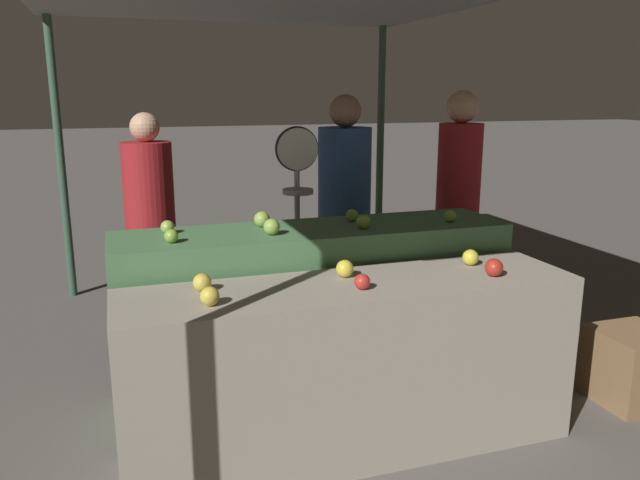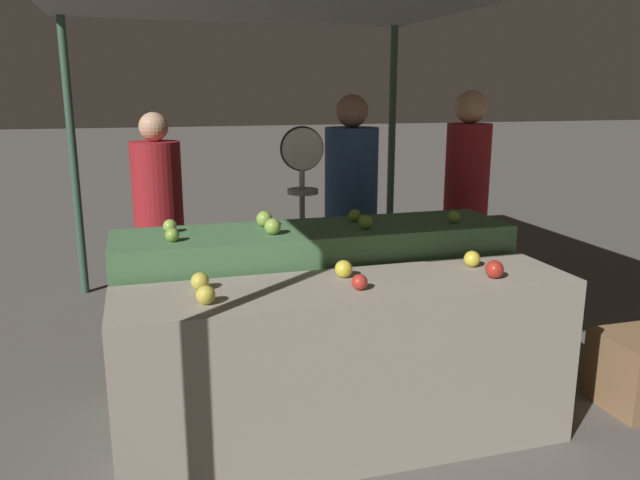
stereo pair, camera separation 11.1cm
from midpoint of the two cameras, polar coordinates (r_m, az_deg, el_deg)
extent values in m
plane|color=#59544F|center=(3.34, 3.66, -18.33)|extent=(60.00, 60.00, 0.00)
cylinder|color=#33513D|center=(5.73, -21.09, 6.77)|extent=(0.07, 0.07, 2.36)
cylinder|color=#33513D|center=(6.22, 7.06, 8.01)|extent=(0.07, 0.07, 2.36)
cube|color=gray|center=(3.13, 3.78, -11.59)|extent=(2.22, 0.55, 0.86)
cube|color=#4C7A4C|center=(3.63, 0.54, -6.70)|extent=(2.22, 0.55, 1.01)
sphere|color=gold|center=(2.71, -9.25, -4.99)|extent=(0.08, 0.08, 0.08)
sphere|color=#B72D23|center=(2.88, 4.74, -3.86)|extent=(0.08, 0.08, 0.08)
sphere|color=#AD281E|center=(3.18, 16.63, -2.59)|extent=(0.09, 0.09, 0.09)
sphere|color=gold|center=(2.91, -9.84, -3.74)|extent=(0.08, 0.08, 0.08)
sphere|color=gold|center=(3.06, 3.20, -2.66)|extent=(0.09, 0.09, 0.09)
sphere|color=gold|center=(3.35, 14.65, -1.68)|extent=(0.08, 0.08, 0.08)
sphere|color=#84AD3D|center=(3.23, -12.41, 0.45)|extent=(0.07, 0.07, 0.07)
sphere|color=#8EB247|center=(3.32, -3.40, 1.24)|extent=(0.09, 0.09, 0.09)
sphere|color=#7AA338|center=(3.46, 5.10, 1.65)|extent=(0.08, 0.08, 0.08)
sphere|color=#84AD3D|center=(3.70, 12.98, 2.06)|extent=(0.07, 0.07, 0.07)
sphere|color=#8EB247|center=(3.44, -12.67, 1.26)|extent=(0.07, 0.07, 0.07)
sphere|color=#8EB247|center=(3.52, -4.22, 1.94)|extent=(0.09, 0.09, 0.09)
sphere|color=#7AA338|center=(3.65, 4.09, 2.24)|extent=(0.07, 0.07, 0.07)
cylinder|color=#99999E|center=(4.14, -0.85, -1.16)|extent=(0.04, 0.04, 1.43)
cylinder|color=black|center=(4.01, -0.86, 8.35)|extent=(0.29, 0.01, 0.29)
cylinder|color=silver|center=(4.00, -0.81, 8.33)|extent=(0.26, 0.02, 0.26)
cylinder|color=#99999E|center=(4.02, -0.80, 5.46)|extent=(0.01, 0.01, 0.14)
cylinder|color=#99999E|center=(4.03, -0.79, 4.47)|extent=(0.20, 0.20, 0.03)
cube|color=#2D2D38|center=(4.64, 3.46, -3.52)|extent=(0.30, 0.20, 0.81)
cylinder|color=#2D4C84|center=(4.48, 3.60, 5.75)|extent=(0.42, 0.42, 0.70)
sphere|color=#936B51|center=(4.44, 3.69, 11.70)|extent=(0.23, 0.23, 0.23)
cube|color=#2D2D38|center=(4.84, 13.47, -3.09)|extent=(0.28, 0.24, 0.82)
cylinder|color=maroon|center=(4.68, 13.98, 5.94)|extent=(0.43, 0.43, 0.71)
sphere|color=tan|center=(4.65, 14.32, 11.71)|extent=(0.23, 0.23, 0.23)
cube|color=#2D2D38|center=(4.92, -13.57, -3.24)|extent=(0.27, 0.17, 0.75)
cylinder|color=maroon|center=(4.77, -14.03, 4.83)|extent=(0.37, 0.37, 0.65)
sphere|color=tan|center=(4.73, -14.32, 10.00)|extent=(0.21, 0.21, 0.21)
cube|color=olive|center=(4.07, 27.83, -10.55)|extent=(0.42, 0.42, 0.42)
camera|label=1|loc=(0.06, -89.00, 0.24)|focal=35.00mm
camera|label=2|loc=(0.06, 91.00, -0.24)|focal=35.00mm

